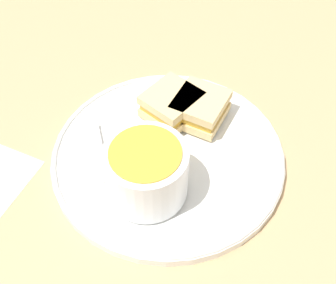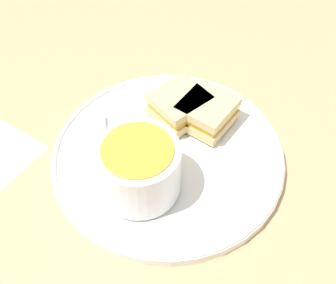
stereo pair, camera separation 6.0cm
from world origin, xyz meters
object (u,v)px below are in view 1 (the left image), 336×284
sandwich_half_near (200,108)px  soup_bowl (148,172)px  sandwich_half_far (172,104)px  spoon (104,167)px

sandwich_half_near → soup_bowl: bearing=84.6°
sandwich_half_far → sandwich_half_near: bearing=-166.5°
sandwich_half_near → sandwich_half_far: (0.04, 0.01, 0.00)m
soup_bowl → sandwich_half_far: size_ratio=1.15×
soup_bowl → sandwich_half_far: bearing=-79.0°
sandwich_half_far → spoon: bearing=72.2°
sandwich_half_far → soup_bowl: bearing=101.0°
soup_bowl → spoon: 0.07m
soup_bowl → spoon: bearing=-5.6°
soup_bowl → sandwich_half_far: soup_bowl is taller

